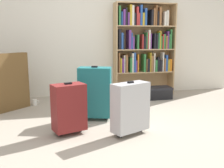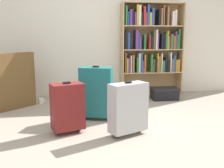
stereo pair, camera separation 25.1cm
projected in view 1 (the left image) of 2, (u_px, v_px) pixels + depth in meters
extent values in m
plane|color=#9E9384|center=(133.00, 132.00, 3.19)|extent=(9.84, 9.84, 0.00)
cube|color=silver|center=(101.00, 29.00, 5.11)|extent=(5.62, 0.10, 2.60)
cube|color=tan|center=(115.00, 50.00, 5.02)|extent=(0.02, 0.30, 1.78)
cube|color=tan|center=(172.00, 50.00, 5.26)|extent=(0.02, 0.30, 1.78)
cube|color=tan|center=(142.00, 49.00, 5.28)|extent=(1.19, 0.02, 1.78)
cube|color=tan|center=(143.00, 93.00, 5.30)|extent=(1.15, 0.28, 0.02)
cube|color=tan|center=(144.00, 72.00, 5.22)|extent=(1.15, 0.28, 0.02)
cube|color=tan|center=(144.00, 49.00, 5.14)|extent=(1.15, 0.28, 0.02)
cube|color=tan|center=(145.00, 26.00, 5.06)|extent=(1.15, 0.28, 0.02)
cube|color=tan|center=(145.00, 3.00, 4.98)|extent=(1.15, 0.28, 0.02)
cube|color=brown|center=(118.00, 62.00, 5.05)|extent=(0.02, 0.24, 0.38)
cube|color=gold|center=(120.00, 65.00, 5.05)|extent=(0.03, 0.21, 0.27)
cube|color=#66337F|center=(122.00, 65.00, 5.08)|extent=(0.03, 0.25, 0.27)
cube|color=silver|center=(124.00, 64.00, 5.06)|extent=(0.02, 0.20, 0.33)
cube|color=brown|center=(125.00, 63.00, 5.09)|extent=(0.04, 0.25, 0.34)
cube|color=#2D7238|center=(130.00, 65.00, 5.10)|extent=(0.04, 0.23, 0.28)
cube|color=silver|center=(132.00, 63.00, 5.09)|extent=(0.03, 0.20, 0.37)
cube|color=#264C99|center=(134.00, 62.00, 5.08)|extent=(0.04, 0.17, 0.38)
cube|color=#66337F|center=(135.00, 66.00, 5.10)|extent=(0.02, 0.17, 0.23)
cube|color=orange|center=(137.00, 63.00, 5.11)|extent=(0.02, 0.19, 0.35)
cube|color=#2D7238|center=(143.00, 63.00, 5.14)|extent=(0.04, 0.20, 0.35)
cube|color=brown|center=(145.00, 65.00, 5.15)|extent=(0.02, 0.19, 0.26)
cube|color=black|center=(147.00, 65.00, 5.17)|extent=(0.04, 0.20, 0.26)
cube|color=gold|center=(149.00, 62.00, 5.15)|extent=(0.02, 0.17, 0.37)
cube|color=brown|center=(151.00, 64.00, 5.17)|extent=(0.04, 0.18, 0.31)
cube|color=silver|center=(153.00, 62.00, 5.19)|extent=(0.02, 0.22, 0.37)
cube|color=#2D7238|center=(154.00, 65.00, 5.23)|extent=(0.04, 0.25, 0.23)
cube|color=black|center=(157.00, 64.00, 5.23)|extent=(0.04, 0.24, 0.28)
cube|color=black|center=(159.00, 65.00, 5.23)|extent=(0.04, 0.22, 0.23)
cube|color=silver|center=(162.00, 62.00, 5.21)|extent=(0.02, 0.18, 0.38)
cube|color=brown|center=(163.00, 65.00, 5.26)|extent=(0.03, 0.24, 0.26)
cube|color=#264C99|center=(165.00, 63.00, 5.23)|extent=(0.04, 0.18, 0.32)
cube|color=gold|center=(167.00, 65.00, 5.25)|extent=(0.03, 0.19, 0.24)
cube|color=orange|center=(169.00, 65.00, 5.29)|extent=(0.04, 0.24, 0.24)
cube|color=black|center=(119.00, 39.00, 4.98)|extent=(0.04, 0.25, 0.37)
cube|color=#264C99|center=(121.00, 41.00, 4.97)|extent=(0.04, 0.20, 0.31)
cube|color=black|center=(123.00, 42.00, 4.99)|extent=(0.02, 0.21, 0.28)
cube|color=#66337F|center=(129.00, 40.00, 5.01)|extent=(0.04, 0.24, 0.36)
cube|color=#264C99|center=(131.00, 41.00, 5.00)|extent=(0.02, 0.18, 0.31)
cube|color=#66337F|center=(132.00, 43.00, 5.03)|extent=(0.03, 0.21, 0.23)
cube|color=#2D7238|center=(137.00, 42.00, 5.03)|extent=(0.03, 0.18, 0.27)
cube|color=#B22D2D|center=(142.00, 42.00, 5.05)|extent=(0.02, 0.18, 0.28)
cube|color=black|center=(143.00, 43.00, 5.08)|extent=(0.04, 0.22, 0.24)
cube|color=#2D7238|center=(145.00, 41.00, 5.07)|extent=(0.02, 0.20, 0.32)
cube|color=#B22D2D|center=(147.00, 41.00, 5.08)|extent=(0.02, 0.20, 0.31)
cube|color=silver|center=(148.00, 39.00, 5.09)|extent=(0.03, 0.23, 0.37)
cube|color=#66337F|center=(150.00, 41.00, 5.09)|extent=(0.02, 0.19, 0.30)
cube|color=black|center=(153.00, 41.00, 5.13)|extent=(0.03, 0.25, 0.30)
cube|color=black|center=(155.00, 41.00, 5.14)|extent=(0.03, 0.24, 0.29)
cube|color=#2D7238|center=(157.00, 41.00, 5.13)|extent=(0.03, 0.22, 0.31)
cube|color=gold|center=(159.00, 40.00, 5.13)|extent=(0.02, 0.21, 0.35)
cube|color=#2D7238|center=(160.00, 42.00, 5.15)|extent=(0.02, 0.23, 0.25)
cube|color=#B22D2D|center=(161.00, 42.00, 5.15)|extent=(0.02, 0.20, 0.28)
cube|color=#2D7238|center=(163.00, 41.00, 5.15)|extent=(0.03, 0.21, 0.29)
cube|color=brown|center=(165.00, 42.00, 5.15)|extent=(0.03, 0.17, 0.25)
cube|color=#66337F|center=(166.00, 40.00, 5.16)|extent=(0.02, 0.20, 0.34)
cube|color=#2D7238|center=(167.00, 41.00, 5.20)|extent=(0.02, 0.26, 0.28)
cube|color=#2D7238|center=(169.00, 39.00, 5.18)|extent=(0.02, 0.22, 0.38)
cube|color=#2D7238|center=(119.00, 16.00, 4.87)|extent=(0.03, 0.19, 0.35)
cube|color=#264C99|center=(121.00, 19.00, 4.89)|extent=(0.02, 0.20, 0.25)
cube|color=#66337F|center=(123.00, 18.00, 4.90)|extent=(0.04, 0.21, 0.29)
cube|color=black|center=(125.00, 17.00, 4.91)|extent=(0.03, 0.22, 0.32)
cube|color=#66337F|center=(127.00, 19.00, 4.94)|extent=(0.03, 0.23, 0.23)
cube|color=gold|center=(129.00, 15.00, 4.94)|extent=(0.04, 0.24, 0.38)
cube|color=silver|center=(132.00, 16.00, 4.93)|extent=(0.04, 0.21, 0.36)
cube|color=black|center=(134.00, 19.00, 4.95)|extent=(0.04, 0.21, 0.23)
cube|color=#B22D2D|center=(137.00, 16.00, 4.93)|extent=(0.04, 0.17, 0.34)
cube|color=#B22D2D|center=(138.00, 19.00, 4.99)|extent=(0.02, 0.25, 0.23)
cube|color=#264C99|center=(140.00, 15.00, 4.95)|extent=(0.04, 0.18, 0.37)
cube|color=gold|center=(142.00, 19.00, 4.98)|extent=(0.04, 0.19, 0.23)
cube|color=#264C99|center=(145.00, 17.00, 4.97)|extent=(0.04, 0.18, 0.32)
cube|color=black|center=(150.00, 18.00, 5.04)|extent=(0.03, 0.25, 0.29)
cube|color=brown|center=(153.00, 17.00, 5.03)|extent=(0.03, 0.21, 0.32)
cube|color=brown|center=(155.00, 16.00, 5.01)|extent=(0.02, 0.18, 0.38)
cube|color=black|center=(156.00, 19.00, 5.06)|extent=(0.02, 0.24, 0.26)
cube|color=brown|center=(159.00, 17.00, 5.05)|extent=(0.04, 0.21, 0.34)
cube|color=silver|center=(164.00, 19.00, 5.07)|extent=(0.04, 0.19, 0.26)
cube|color=silver|center=(166.00, 18.00, 5.07)|extent=(0.04, 0.17, 0.29)
cube|color=brown|center=(7.00, 70.00, 4.01)|extent=(0.59, 0.56, 0.50)
cube|color=brown|center=(13.00, 75.00, 4.44)|extent=(0.55, 0.58, 0.22)
cylinder|color=white|center=(35.00, 102.00, 4.44)|extent=(0.08, 0.08, 0.10)
torus|color=white|center=(38.00, 102.00, 4.45)|extent=(0.06, 0.01, 0.06)
cube|color=black|center=(158.00, 93.00, 4.90)|extent=(0.48, 0.28, 0.20)
cube|color=black|center=(158.00, 88.00, 4.88)|extent=(0.49, 0.29, 0.04)
cube|color=#19666B|center=(95.00, 92.00, 3.62)|extent=(0.49, 0.35, 0.69)
cube|color=black|center=(95.00, 67.00, 3.56)|extent=(0.09, 0.07, 0.02)
cylinder|color=black|center=(84.00, 117.00, 3.70)|extent=(0.06, 0.06, 0.05)
cylinder|color=black|center=(106.00, 118.00, 3.68)|extent=(0.06, 0.06, 0.05)
cube|color=maroon|center=(69.00, 107.00, 3.09)|extent=(0.43, 0.34, 0.56)
cube|color=black|center=(68.00, 83.00, 3.04)|extent=(0.09, 0.07, 0.02)
cylinder|color=black|center=(59.00, 134.00, 3.08)|extent=(0.06, 0.06, 0.05)
cylinder|color=black|center=(80.00, 130.00, 3.21)|extent=(0.06, 0.06, 0.05)
cube|color=#B7BABF|center=(130.00, 107.00, 3.07)|extent=(0.50, 0.37, 0.58)
cube|color=black|center=(131.00, 82.00, 3.02)|extent=(0.08, 0.07, 0.02)
cylinder|color=black|center=(120.00, 135.00, 3.03)|extent=(0.07, 0.07, 0.05)
cylinder|color=black|center=(140.00, 129.00, 3.22)|extent=(0.07, 0.07, 0.05)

